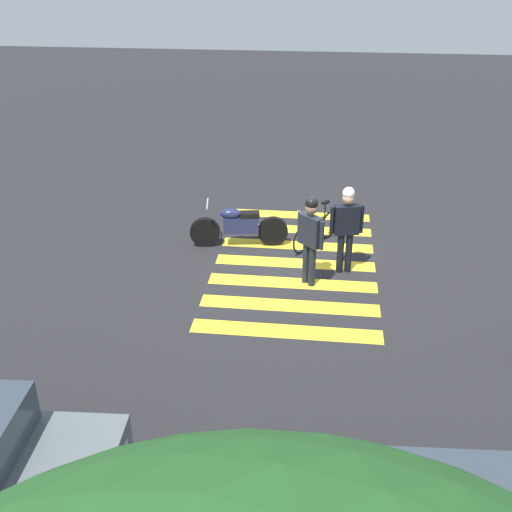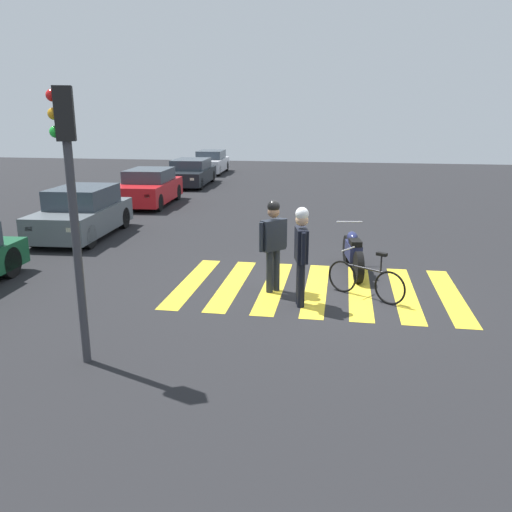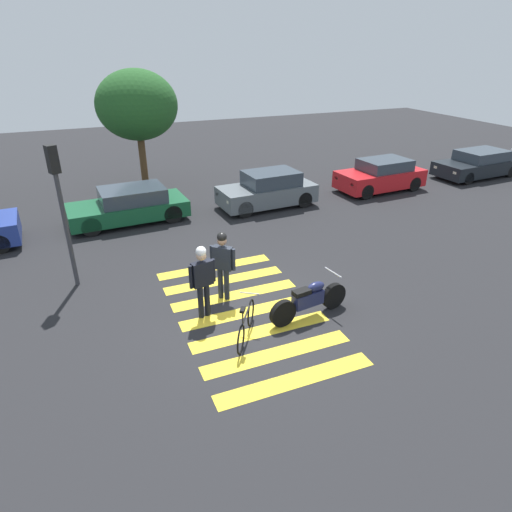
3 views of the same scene
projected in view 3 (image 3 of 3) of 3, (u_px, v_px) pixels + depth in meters
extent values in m
plane|color=#232326|center=(247.00, 312.00, 11.14)|extent=(60.00, 60.00, 0.00)
cylinder|color=black|center=(334.00, 296.00, 11.19)|extent=(0.70, 0.24, 0.69)
cylinder|color=black|center=(283.00, 313.00, 10.47)|extent=(0.70, 0.24, 0.69)
cube|color=#1E234C|center=(308.00, 299.00, 10.73)|extent=(0.83, 0.39, 0.36)
ellipsoid|color=#1E234C|center=(316.00, 287.00, 10.72)|extent=(0.51, 0.31, 0.24)
cube|color=black|center=(302.00, 292.00, 10.53)|extent=(0.47, 0.30, 0.12)
cylinder|color=#A5A5AD|center=(333.00, 272.00, 10.85)|extent=(0.13, 0.62, 0.04)
torus|color=black|center=(251.00, 313.00, 10.52)|extent=(0.40, 0.58, 0.66)
torus|color=black|center=(241.00, 340.00, 9.56)|extent=(0.40, 0.58, 0.66)
cylinder|color=black|center=(246.00, 315.00, 9.92)|extent=(0.50, 0.73, 0.04)
cylinder|color=black|center=(243.00, 317.00, 9.56)|extent=(0.04, 0.04, 0.34)
cube|color=black|center=(243.00, 310.00, 9.48)|extent=(0.19, 0.22, 0.06)
cylinder|color=#99999E|center=(250.00, 293.00, 10.16)|extent=(0.40, 0.28, 0.03)
cylinder|color=#1E232D|center=(227.00, 284.00, 11.54)|extent=(0.14, 0.14, 0.88)
cylinder|color=#1E232D|center=(220.00, 283.00, 11.60)|extent=(0.14, 0.14, 0.88)
cube|color=#1E232D|center=(223.00, 258.00, 11.24)|extent=(0.51, 0.50, 0.63)
sphere|color=#8C664C|center=(222.00, 241.00, 11.03)|extent=(0.24, 0.24, 0.24)
cylinder|color=#1E232D|center=(234.00, 260.00, 11.14)|extent=(0.09, 0.09, 0.60)
cylinder|color=#1E232D|center=(212.00, 256.00, 11.33)|extent=(0.09, 0.09, 0.60)
sphere|color=black|center=(222.00, 237.00, 10.98)|extent=(0.25, 0.25, 0.25)
cylinder|color=black|center=(201.00, 302.00, 10.76)|extent=(0.14, 0.14, 0.88)
cylinder|color=black|center=(207.00, 299.00, 10.85)|extent=(0.14, 0.14, 0.88)
cube|color=black|center=(202.00, 274.00, 10.47)|extent=(0.55, 0.30, 0.63)
sphere|color=tan|center=(201.00, 256.00, 10.26)|extent=(0.24, 0.24, 0.24)
cylinder|color=black|center=(191.00, 277.00, 10.31)|extent=(0.09, 0.09, 0.60)
cylinder|color=black|center=(213.00, 270.00, 10.63)|extent=(0.09, 0.09, 0.60)
sphere|color=white|center=(201.00, 252.00, 10.22)|extent=(0.25, 0.25, 0.25)
cube|color=yellow|center=(296.00, 380.00, 8.90)|extent=(3.47, 0.45, 0.01)
cube|color=yellow|center=(277.00, 354.00, 9.65)|extent=(3.47, 0.45, 0.01)
cube|color=yellow|center=(261.00, 331.00, 10.40)|extent=(3.47, 0.45, 0.01)
cube|color=yellow|center=(247.00, 312.00, 11.14)|extent=(3.47, 0.45, 0.01)
cube|color=yellow|center=(235.00, 295.00, 11.89)|extent=(3.47, 0.45, 0.01)
cube|color=yellow|center=(224.00, 280.00, 12.64)|extent=(3.47, 0.45, 0.01)
cube|color=yellow|center=(215.00, 267.00, 13.38)|extent=(3.47, 0.45, 0.01)
cylinder|color=black|center=(1.00, 226.00, 15.47)|extent=(0.67, 0.26, 0.66)
cylinder|color=black|center=(91.00, 227.00, 15.40)|extent=(0.71, 0.26, 0.69)
cylinder|color=black|center=(85.00, 212.00, 16.75)|extent=(0.71, 0.26, 0.69)
cylinder|color=black|center=(173.00, 214.00, 16.56)|extent=(0.71, 0.26, 0.69)
cylinder|color=black|center=(161.00, 201.00, 17.90)|extent=(0.71, 0.26, 0.69)
cube|color=#14512D|center=(128.00, 210.00, 16.59)|extent=(4.43, 2.12, 0.58)
cube|color=#333D47|center=(132.00, 195.00, 16.43)|extent=(2.43, 1.78, 0.53)
cube|color=#F2EDCC|center=(69.00, 222.00, 15.23)|extent=(0.09, 0.20, 0.12)
cube|color=#F2EDCC|center=(67.00, 211.00, 16.21)|extent=(0.09, 0.20, 0.12)
cylinder|color=black|center=(245.00, 209.00, 17.07)|extent=(0.67, 0.26, 0.66)
cylinder|color=black|center=(230.00, 198.00, 18.30)|extent=(0.67, 0.26, 0.66)
cylinder|color=black|center=(304.00, 200.00, 18.12)|extent=(0.67, 0.26, 0.66)
cylinder|color=black|center=(286.00, 190.00, 19.36)|extent=(0.67, 0.26, 0.66)
cube|color=slate|center=(267.00, 194.00, 18.12)|extent=(4.05, 1.97, 0.71)
cube|color=#333D47|center=(271.00, 178.00, 17.92)|extent=(2.22, 1.65, 0.56)
cube|color=#F2EDCC|center=(229.00, 202.00, 16.86)|extent=(0.09, 0.20, 0.12)
cube|color=#F2EDCC|center=(218.00, 194.00, 17.77)|extent=(0.09, 0.20, 0.12)
cylinder|color=black|center=(366.00, 192.00, 19.07)|extent=(0.67, 0.26, 0.66)
cylinder|color=black|center=(345.00, 182.00, 20.34)|extent=(0.67, 0.26, 0.66)
cylinder|color=black|center=(414.00, 184.00, 20.14)|extent=(0.67, 0.26, 0.66)
cylinder|color=black|center=(390.00, 176.00, 21.41)|extent=(0.67, 0.26, 0.66)
cube|color=red|center=(380.00, 178.00, 20.14)|extent=(4.10, 2.02, 0.75)
cube|color=#333D47|center=(385.00, 165.00, 19.95)|extent=(2.25, 1.70, 0.49)
cube|color=#F2EDCC|center=(353.00, 185.00, 18.86)|extent=(0.09, 0.20, 0.12)
cube|color=#F2EDCC|center=(337.00, 178.00, 19.79)|extent=(0.09, 0.20, 0.12)
cylinder|color=black|center=(468.00, 178.00, 21.08)|extent=(0.61, 0.25, 0.60)
cylinder|color=black|center=(441.00, 170.00, 22.41)|extent=(0.61, 0.25, 0.60)
cylinder|color=black|center=(510.00, 171.00, 22.27)|extent=(0.61, 0.25, 0.60)
cylinder|color=black|center=(483.00, 164.00, 23.60)|extent=(0.61, 0.25, 0.60)
cube|color=black|center=(477.00, 167.00, 22.26)|extent=(4.57, 2.11, 0.66)
cube|color=#333D47|center=(482.00, 155.00, 22.09)|extent=(2.50, 1.77, 0.49)
cube|color=#F2EDCC|center=(455.00, 173.00, 20.87)|extent=(0.09, 0.20, 0.12)
cube|color=#F2EDCC|center=(436.00, 167.00, 21.84)|extent=(0.09, 0.20, 0.12)
cylinder|color=#38383D|center=(67.00, 232.00, 11.73)|extent=(0.12, 0.12, 3.21)
cube|color=black|center=(52.00, 159.00, 10.88)|extent=(0.32, 0.32, 0.70)
sphere|color=red|center=(48.00, 149.00, 10.86)|extent=(0.16, 0.16, 0.16)
sphere|color=orange|center=(50.00, 158.00, 10.96)|extent=(0.16, 0.16, 0.16)
sphere|color=green|center=(52.00, 168.00, 11.06)|extent=(0.16, 0.16, 0.16)
cylinder|color=brown|center=(143.00, 163.00, 20.17)|extent=(0.31, 0.31, 2.41)
ellipsoid|color=#235623|center=(137.00, 105.00, 19.06)|extent=(3.52, 3.52, 2.99)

